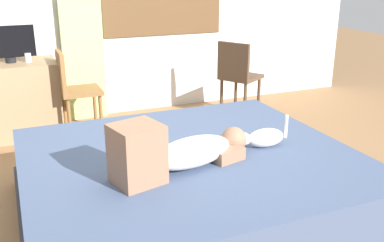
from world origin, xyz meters
name	(u,v)px	position (x,y,z in m)	size (l,w,h in m)	color
ground_plane	(187,208)	(0.00, 0.00, 0.00)	(16.00, 16.00, 0.00)	olive
bed	(190,185)	(-0.02, -0.09, 0.22)	(2.16, 1.94, 0.45)	#38383D
person_lying	(179,151)	(-0.16, -0.27, 0.57)	(0.94, 0.46, 0.34)	silver
cat	(263,138)	(0.48, -0.17, 0.52)	(0.36, 0.13, 0.21)	silver
desk	(12,100)	(-1.05, 2.01, 0.37)	(0.90, 0.56, 0.74)	#997A56
tv_monitor	(9,44)	(-1.01, 2.01, 0.92)	(0.48, 0.10, 0.35)	black
cup	(28,58)	(-0.85, 1.99, 0.78)	(0.06, 0.06, 0.08)	white
chair_by_desk	(73,87)	(-0.48, 1.75, 0.51)	(0.38, 0.38, 0.86)	brown
chair_spare	(238,74)	(1.27, 1.63, 0.51)	(0.52, 0.52, 0.86)	#4C3828
curtain_left	(79,0)	(-0.27, 2.29, 1.29)	(0.44, 0.06, 2.58)	#ADCC75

